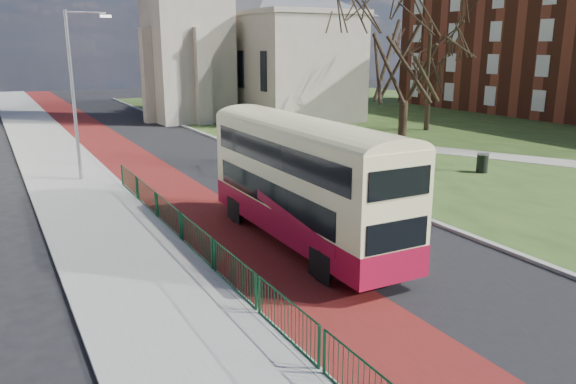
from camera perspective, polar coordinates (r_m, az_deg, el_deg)
ground at (r=15.02m, az=8.87°, el=-11.27°), size 160.00×160.00×0.00m
road_carriageway at (r=32.85m, az=-10.42°, el=2.97°), size 9.00×120.00×0.01m
bus_lane at (r=32.14m, az=-14.99°, el=2.46°), size 3.40×120.00×0.01m
pavement_west at (r=31.50m, az=-21.71°, el=1.77°), size 4.00×120.00×0.12m
kerb_west at (r=31.78m, az=-18.14°, el=2.20°), size 0.25×120.00×0.13m
kerb_east at (r=36.28m, az=-4.50°, el=4.36°), size 0.25×80.00×0.13m
grass_green at (r=47.83m, az=17.96°, el=6.14°), size 40.00×80.00×0.04m
footpath at (r=35.66m, az=25.08°, el=2.82°), size 18.84×32.82×0.03m
pedestrian_railing at (r=16.72m, az=-7.70°, el=-6.41°), size 0.07×24.00×1.12m
streetlamp at (r=28.99m, az=-20.76°, el=9.91°), size 2.13×0.18×8.00m
bus at (r=18.46m, az=1.54°, el=1.57°), size 2.37×9.86×4.11m
winter_tree_near at (r=29.40m, az=11.99°, el=14.76°), size 7.54×7.54×9.66m
winter_tree_far at (r=45.57m, az=14.26°, el=12.72°), size 6.07×6.07×7.64m
litter_bin at (r=31.21m, az=19.14°, el=2.81°), size 0.70×0.70×1.01m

